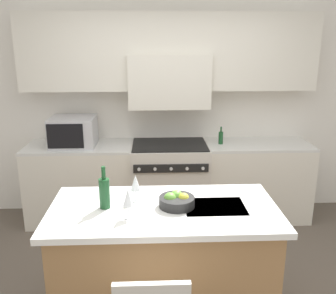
% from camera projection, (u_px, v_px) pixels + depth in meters
% --- Properties ---
extents(back_cabinetry, '(10.00, 0.46, 2.70)m').
position_uv_depth(back_cabinetry, '(169.00, 85.00, 4.43)').
color(back_cabinetry, silver).
rests_on(back_cabinetry, ground_plane).
extents(back_counter, '(3.33, 0.62, 0.93)m').
position_uv_depth(back_counter, '(169.00, 181.00, 4.50)').
color(back_counter, silver).
rests_on(back_counter, ground_plane).
extents(range_stove, '(0.89, 0.70, 0.94)m').
position_uv_depth(range_stove, '(170.00, 182.00, 4.48)').
color(range_stove, beige).
rests_on(range_stove, ground_plane).
extents(microwave, '(0.50, 0.44, 0.33)m').
position_uv_depth(microwave, '(73.00, 131.00, 4.28)').
color(microwave, '#B7B7BC').
rests_on(microwave, back_counter).
extents(kitchen_island, '(1.66, 0.84, 0.94)m').
position_uv_depth(kitchen_island, '(164.00, 264.00, 2.84)').
color(kitchen_island, olive).
rests_on(kitchen_island, ground_plane).
extents(wine_bottle, '(0.08, 0.08, 0.31)m').
position_uv_depth(wine_bottle, '(104.00, 192.00, 2.67)').
color(wine_bottle, '#194723').
rests_on(wine_bottle, kitchen_island).
extents(wine_glass_near, '(0.07, 0.07, 0.21)m').
position_uv_depth(wine_glass_near, '(128.00, 199.00, 2.51)').
color(wine_glass_near, white).
rests_on(wine_glass_near, kitchen_island).
extents(wine_glass_far, '(0.07, 0.07, 0.21)m').
position_uv_depth(wine_glass_far, '(136.00, 183.00, 2.77)').
color(wine_glass_far, white).
rests_on(wine_glass_far, kitchen_island).
extents(fruit_bowl, '(0.26, 0.26, 0.11)m').
position_uv_depth(fruit_bowl, '(177.00, 200.00, 2.72)').
color(fruit_bowl, black).
rests_on(fruit_bowl, kitchen_island).
extents(oil_bottle_on_counter, '(0.05, 0.05, 0.21)m').
position_uv_depth(oil_bottle_on_counter, '(221.00, 137.00, 4.37)').
color(oil_bottle_on_counter, '#194723').
rests_on(oil_bottle_on_counter, back_counter).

